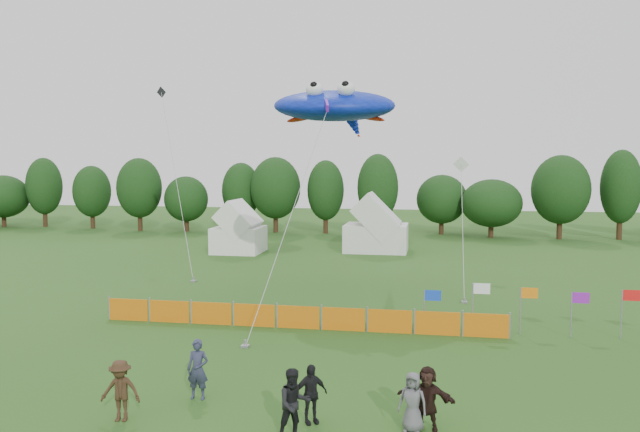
% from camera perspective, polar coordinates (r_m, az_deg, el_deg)
% --- Properties ---
extents(ground, '(160.00, 160.00, 0.00)m').
position_cam_1_polar(ground, '(19.50, -3.24, -16.95)').
color(ground, '#234C16').
rests_on(ground, ground).
extents(treeline, '(104.57, 8.78, 8.36)m').
position_cam_1_polar(treeline, '(62.66, 7.74, 2.04)').
color(treeline, '#382314').
rests_on(treeline, ground).
extents(tent_left, '(3.86, 3.86, 3.41)m').
position_cam_1_polar(tent_left, '(50.77, -7.45, -1.40)').
color(tent_left, white).
rests_on(tent_left, ground).
extents(tent_right, '(5.16, 4.13, 3.64)m').
position_cam_1_polar(tent_right, '(51.23, 5.17, -1.19)').
color(tent_right, silver).
rests_on(tent_right, ground).
extents(barrier_fence, '(17.90, 0.06, 1.00)m').
position_cam_1_polar(barrier_fence, '(27.68, -2.02, -9.23)').
color(barrier_fence, '#CA640B').
rests_on(barrier_fence, ground).
extents(flag_row, '(10.73, 0.68, 2.24)m').
position_cam_1_polar(flag_row, '(27.75, 20.45, -7.59)').
color(flag_row, gray).
rests_on(flag_row, ground).
extents(spectator_a, '(0.68, 0.45, 1.86)m').
position_cam_1_polar(spectator_a, '(20.04, -11.11, -13.59)').
color(spectator_a, '#2A2E47').
rests_on(spectator_a, ground).
extents(spectator_b, '(1.14, 1.07, 1.87)m').
position_cam_1_polar(spectator_b, '(17.11, -2.38, -16.78)').
color(spectator_b, black).
rests_on(spectator_b, ground).
extents(spectator_c, '(1.19, 0.77, 1.74)m').
position_cam_1_polar(spectator_c, '(19.01, -17.78, -14.95)').
color(spectator_c, '#382516').
rests_on(spectator_c, ground).
extents(spectator_d, '(1.05, 0.87, 1.67)m').
position_cam_1_polar(spectator_d, '(18.04, -0.88, -15.95)').
color(spectator_d, black).
rests_on(spectator_d, ground).
extents(spectator_e, '(0.91, 0.71, 1.63)m').
position_cam_1_polar(spectator_e, '(17.71, 8.47, -16.47)').
color(spectator_e, '#57575D').
rests_on(spectator_e, ground).
extents(spectator_f, '(1.69, 0.92, 1.74)m').
position_cam_1_polar(spectator_f, '(17.91, 9.77, -16.06)').
color(spectator_f, black).
rests_on(spectator_f, ground).
extents(stingray_kite, '(7.32, 19.52, 11.52)m').
position_cam_1_polar(stingray_kite, '(34.70, 1.52, 9.94)').
color(stingray_kite, '#0E28D0').
rests_on(stingray_kite, ground).
extents(small_kite_white, '(1.08, 10.58, 7.71)m').
position_cam_1_polar(small_kite_white, '(39.65, 12.86, 1.27)').
color(small_kite_white, white).
rests_on(small_kite_white, ground).
extents(small_kite_dark, '(6.99, 10.46, 13.12)m').
position_cam_1_polar(small_kite_dark, '(45.16, -13.28, 4.83)').
color(small_kite_dark, black).
rests_on(small_kite_dark, ground).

